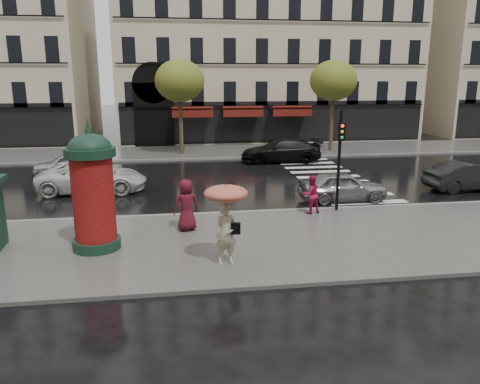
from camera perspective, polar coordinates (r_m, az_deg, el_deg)
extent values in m
plane|color=black|center=(16.42, 1.55, -5.74)|extent=(160.00, 160.00, 0.00)
cube|color=#474744|center=(15.94, 1.86, -6.14)|extent=(90.00, 7.00, 0.12)
cube|color=#474744|center=(34.76, -3.83, 4.90)|extent=(90.00, 6.00, 0.12)
cube|color=slate|center=(19.22, 0.02, -2.55)|extent=(90.00, 0.25, 0.14)
cube|color=slate|center=(31.81, -3.40, 4.07)|extent=(90.00, 0.25, 0.14)
cube|color=silver|center=(26.87, 10.70, 1.86)|extent=(3.60, 11.75, 0.01)
cube|color=#B7A88C|center=(46.26, 2.66, 19.52)|extent=(26.00, 14.00, 20.00)
cylinder|color=#38281C|center=(33.36, -7.23, 8.84)|extent=(0.28, 0.28, 5.20)
ellipsoid|color=#4F5D1D|center=(33.23, -7.37, 13.30)|extent=(3.40, 3.40, 2.89)
cylinder|color=#38281C|center=(35.34, 11.12, 8.97)|extent=(0.28, 0.28, 5.20)
ellipsoid|color=#4F5D1D|center=(35.22, 11.33, 13.19)|extent=(3.40, 3.40, 2.89)
imported|color=#B9B298|center=(13.74, -1.70, -5.15)|extent=(0.74, 0.56, 1.84)
cylinder|color=black|center=(13.55, -1.72, -2.69)|extent=(0.02, 0.02, 1.17)
ellipsoid|color=red|center=(13.39, -1.74, -0.17)|extent=(1.28, 1.28, 0.45)
cone|color=black|center=(13.33, -1.74, 0.90)|extent=(0.04, 0.04, 0.10)
cube|color=black|center=(13.64, -0.54, -4.46)|extent=(0.27, 0.12, 0.34)
imported|color=#A01343|center=(19.03, 8.65, -0.29)|extent=(0.86, 0.73, 1.56)
imported|color=#53101C|center=(16.80, -6.56, -1.60)|extent=(1.03, 0.80, 1.87)
cylinder|color=#122F22|center=(15.88, -17.02, -5.99)|extent=(1.51, 1.51, 0.32)
cylinder|color=maroon|center=(15.45, -17.42, -0.70)|extent=(1.30, 1.30, 2.70)
cylinder|color=#122F22|center=(15.16, -17.82, 4.65)|extent=(1.56, 1.56, 0.27)
ellipsoid|color=#122F22|center=(15.14, -17.85, 5.05)|extent=(1.34, 1.34, 0.94)
cone|color=#122F22|center=(15.06, -18.06, 7.69)|extent=(0.22, 0.22, 0.49)
cylinder|color=black|center=(19.39, 11.97, 3.69)|extent=(0.12, 0.12, 4.11)
cube|color=black|center=(18.99, 12.30, 7.23)|extent=(0.28, 0.22, 0.72)
imported|color=#A0A1A5|center=(21.70, 12.41, 0.70)|extent=(3.98, 1.64, 1.35)
imported|color=black|center=(25.78, 26.06, 1.73)|extent=(4.33, 1.75, 1.40)
imported|color=silver|center=(23.87, -17.53, 1.68)|extent=(5.20, 2.48, 1.43)
imported|color=black|center=(30.98, 5.01, 5.07)|extent=(5.30, 2.29, 1.52)
imported|color=silver|center=(28.45, -20.33, 3.20)|extent=(3.92, 1.97, 1.28)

